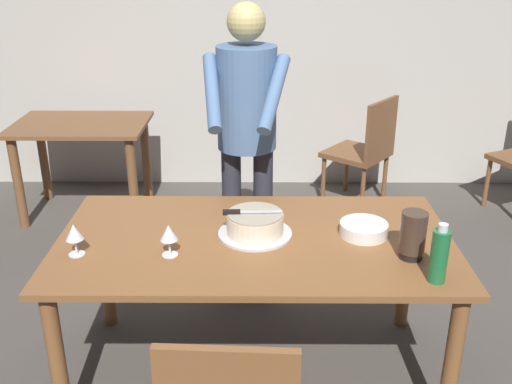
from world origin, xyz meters
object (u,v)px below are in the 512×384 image
Objects in this scene: main_dining_table at (255,256)px; cake_knife at (240,212)px; plate_stack at (364,229)px; wine_glass_far at (169,234)px; hurricane_lamp at (413,235)px; cake_on_platter at (256,225)px; person_cutting_cake at (247,126)px; water_bottle at (439,255)px; background_table at (82,143)px; wine_glass_near at (74,233)px; background_chair_0 at (365,148)px.

cake_knife reaches higher than main_dining_table.
wine_glass_far is at bearing -167.26° from plate_stack.
hurricane_lamp is (0.73, -0.21, -0.01)m from cake_knife.
person_cutting_cake reaches higher than cake_on_platter.
water_bottle is at bearing -26.82° from main_dining_table.
water_bottle is (0.72, -0.40, 0.06)m from cake_on_platter.
person_cutting_cake reaches higher than background_table.
main_dining_table is at bearing 153.18° from water_bottle.
plate_stack is 1.28m from wine_glass_near.
water_bottle is at bearing -7.85° from wine_glass_near.
wine_glass_near is 0.58× the size of water_bottle.
wine_glass_far is (-0.37, -0.19, 0.05)m from cake_on_platter.
cake_on_platter reaches higher than background_table.
cake_on_platter reaches higher than plate_stack.
hurricane_lamp is 0.21× the size of background_table.
wine_glass_far is at bearing -64.70° from background_table.
cake_on_platter is at bearing 27.93° from wine_glass_far.
cake_knife is 1.29× the size of hurricane_lamp.
person_cutting_cake is at bearing -123.84° from background_chair_0.
plate_stack is 0.13× the size of person_cutting_cake.
background_table is (-0.57, 2.06, -0.28)m from wine_glass_near.
background_table is at bearing 115.30° from wine_glass_far.
hurricane_lamp reaches higher than wine_glass_near.
water_bottle is 1.32m from person_cutting_cake.
cake_knife is 0.30× the size of background_chair_0.
background_chair_0 is (0.20, 2.22, -0.37)m from hurricane_lamp.
background_table is at bearing -176.16° from background_chair_0.
cake_on_platter is 0.42m from wine_glass_far.
wine_glass_near is at bearing 172.15° from water_bottle.
cake_knife is at bearing 153.49° from water_bottle.
person_cutting_cake is at bearing 69.81° from wine_glass_far.
cake_knife is at bearing 32.89° from wine_glass_far.
background_chair_0 is (1.22, 2.21, -0.36)m from wine_glass_far.
hurricane_lamp is at bearing -14.86° from main_dining_table.
person_cutting_cake is (0.72, 0.85, 0.22)m from wine_glass_near.
cake_on_platter is 1.26× the size of cake_knife.
background_chair_0 is (0.36, 2.02, -0.29)m from plate_stack.
hurricane_lamp reaches higher than background_table.
person_cutting_cake is at bearing 94.64° from cake_on_platter.
main_dining_table is at bearing -23.04° from cake_knife.
wine_glass_near is 0.08× the size of person_cutting_cake.
wine_glass_near is 0.40m from wine_glass_far.
wine_glass_far is (-0.86, -0.19, 0.07)m from plate_stack.
hurricane_lamp is at bearing -15.66° from cake_knife.
wine_glass_far is at bearing -110.19° from person_cutting_cake.
wine_glass_far reaches higher than cake_knife.
main_dining_table is 0.45m from wine_glass_far.
plate_stack reaches higher than background_table.
hurricane_lamp is 0.12× the size of person_cutting_cake.
main_dining_table is 12.46× the size of wine_glass_far.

